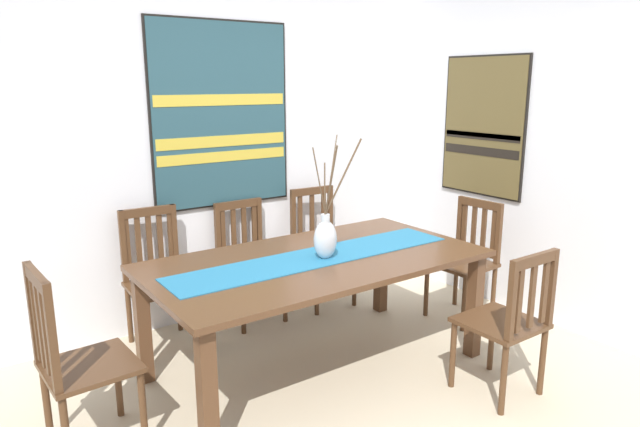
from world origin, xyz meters
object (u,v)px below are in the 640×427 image
at_px(painting_on_back_wall, 222,115).
at_px(chair_1, 248,259).
at_px(dining_table, 316,271).
at_px(chair_5, 320,246).
at_px(centerpiece_vase, 326,237).
at_px(chair_2, 157,276).
at_px(chair_0, 76,360).
at_px(painting_on_side_wall, 484,127).
at_px(chair_4, 467,258).
at_px(chair_3, 508,321).

bearing_deg(painting_on_back_wall, chair_1, -68.10).
distance_m(dining_table, chair_5, 1.15).
distance_m(centerpiece_vase, chair_2, 1.28).
distance_m(chair_0, painting_on_side_wall, 3.41).
bearing_deg(painting_on_back_wall, chair_4, -37.71).
bearing_deg(centerpiece_vase, chair_0, 178.48).
height_order(centerpiece_vase, chair_2, centerpiece_vase).
relative_size(chair_1, painting_on_side_wall, 0.81).
bearing_deg(chair_4, painting_on_back_wall, 142.29).
bearing_deg(dining_table, chair_5, 53.45).
height_order(chair_0, chair_2, chair_0).
distance_m(chair_0, chair_5, 2.29).
distance_m(chair_3, chair_5, 1.81).
xyz_separation_m(centerpiece_vase, chair_0, (-1.46, 0.04, -0.39)).
relative_size(chair_3, chair_4, 0.98).
relative_size(dining_table, chair_5, 2.18).
bearing_deg(chair_0, dining_table, 0.43).
distance_m(chair_1, painting_on_side_wall, 2.16).
relative_size(chair_2, painting_on_side_wall, 0.85).
distance_m(dining_table, chair_1, 0.97).
bearing_deg(dining_table, chair_3, -51.61).
bearing_deg(centerpiece_vase, chair_4, 2.59).
xyz_separation_m(chair_0, painting_on_side_wall, (3.26, 0.27, 0.95)).
bearing_deg(dining_table, centerpiece_vase, -54.35).
height_order(chair_2, painting_on_side_wall, painting_on_side_wall).
bearing_deg(chair_2, chair_1, 2.09).
bearing_deg(painting_on_back_wall, chair_3, -69.61).
bearing_deg(chair_5, chair_0, -156.30).
distance_m(chair_0, chair_1, 1.74).
distance_m(chair_2, chair_4, 2.30).
distance_m(dining_table, chair_0, 1.43).
height_order(chair_5, painting_on_back_wall, painting_on_back_wall).
bearing_deg(chair_2, dining_table, -53.49).
relative_size(chair_0, chair_1, 1.06).
bearing_deg(chair_2, painting_on_back_wall, 19.21).
bearing_deg(dining_table, chair_0, -179.57).
height_order(dining_table, chair_5, chair_5).
bearing_deg(chair_0, centerpiece_vase, -1.52).
bearing_deg(chair_2, chair_4, -23.47).
relative_size(chair_1, chair_3, 1.01).
height_order(dining_table, chair_2, chair_2).
distance_m(centerpiece_vase, painting_on_side_wall, 1.91).
height_order(dining_table, chair_1, chair_1).
bearing_deg(chair_4, chair_0, -179.51).
distance_m(chair_3, chair_4, 1.16).
height_order(chair_0, painting_on_side_wall, painting_on_side_wall).
distance_m(chair_4, painting_on_back_wall, 2.15).
relative_size(dining_table, chair_2, 2.17).
height_order(chair_0, chair_3, chair_0).
bearing_deg(chair_1, chair_5, -4.05).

